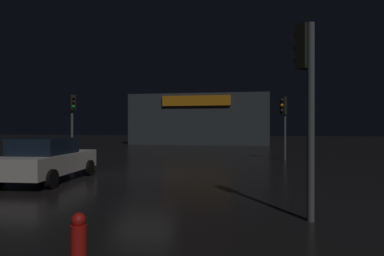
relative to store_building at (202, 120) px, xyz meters
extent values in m
plane|color=black|center=(1.38, -26.04, -2.81)|extent=(120.00, 120.00, 0.00)
cube|color=#33383D|center=(0.00, 0.01, -0.01)|extent=(15.38, 8.39, 5.61)
cube|color=orange|center=(0.00, -4.33, 1.96)|extent=(7.37, 0.24, 1.09)
cylinder|color=#595B60|center=(7.79, -18.82, -0.93)|extent=(0.13, 0.13, 3.77)
cube|color=black|center=(7.69, -18.94, 0.44)|extent=(0.41, 0.41, 1.04)
sphere|color=black|center=(7.58, -19.06, 0.75)|extent=(0.20, 0.20, 0.20)
sphere|color=orange|center=(7.58, -19.06, 0.44)|extent=(0.20, 0.20, 0.20)
sphere|color=black|center=(7.58, -19.06, 0.13)|extent=(0.20, 0.20, 0.20)
cylinder|color=#595B60|center=(7.05, -31.99, -0.72)|extent=(0.16, 0.16, 4.18)
cube|color=black|center=(6.94, -31.88, 0.90)|extent=(0.41, 0.41, 0.95)
sphere|color=red|center=(6.83, -31.76, 1.18)|extent=(0.20, 0.20, 0.20)
sphere|color=black|center=(6.83, -31.76, 0.90)|extent=(0.20, 0.20, 0.20)
sphere|color=black|center=(6.83, -31.76, 0.61)|extent=(0.20, 0.20, 0.20)
cylinder|color=#595B60|center=(-5.73, -19.30, -0.78)|extent=(0.16, 0.16, 4.06)
cube|color=black|center=(-5.62, -19.41, 0.76)|extent=(0.41, 0.41, 0.97)
sphere|color=black|center=(-5.50, -19.52, 1.05)|extent=(0.20, 0.20, 0.20)
sphere|color=black|center=(-5.50, -19.52, 0.76)|extent=(0.20, 0.20, 0.20)
sphere|color=#19D13F|center=(-5.50, -19.52, 0.47)|extent=(0.20, 0.20, 0.20)
cube|color=silver|center=(-1.53, -28.23, -2.15)|extent=(2.16, 4.62, 0.69)
cube|color=black|center=(-1.51, -28.52, -1.52)|extent=(1.80, 2.23, 0.57)
cylinder|color=black|center=(-2.55, -26.82, -2.50)|extent=(0.27, 0.65, 0.63)
cylinder|color=black|center=(-0.72, -26.68, -2.50)|extent=(0.27, 0.65, 0.63)
cylinder|color=black|center=(-0.50, -29.64, -2.50)|extent=(0.27, 0.65, 0.63)
cylinder|color=red|center=(3.50, -35.15, -2.48)|extent=(0.22, 0.22, 0.66)
sphere|color=red|center=(3.50, -35.15, -2.09)|extent=(0.20, 0.20, 0.20)
camera|label=1|loc=(5.82, -39.33, -0.81)|focal=31.16mm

